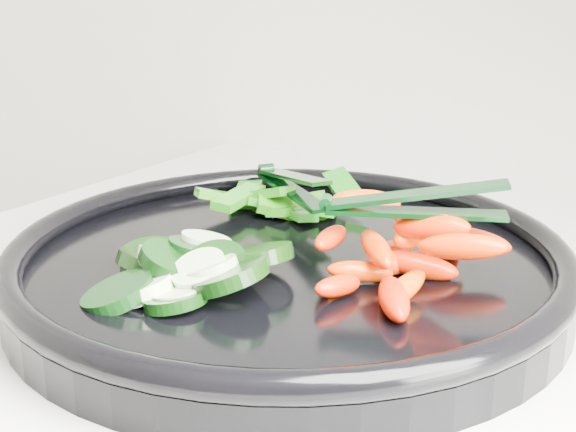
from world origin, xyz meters
The scene contains 6 objects.
veggie_tray centered at (-0.70, 1.66, 0.95)m, with size 0.41×0.41×0.04m.
cucumber_pile centered at (-0.73, 1.60, 0.96)m, with size 0.13×0.13×0.04m.
carrot_pile centered at (-0.62, 1.68, 0.97)m, with size 0.14×0.16×0.06m.
pepper_pile centered at (-0.76, 1.75, 0.96)m, with size 0.13×0.12×0.04m.
tong_carrot centered at (-0.62, 1.68, 1.00)m, with size 0.11×0.06×0.02m.
tong_pepper centered at (-0.75, 1.75, 0.98)m, with size 0.10×0.08×0.02m.
Camera 1 is at (-0.43, 1.25, 1.15)m, focal length 50.00 mm.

